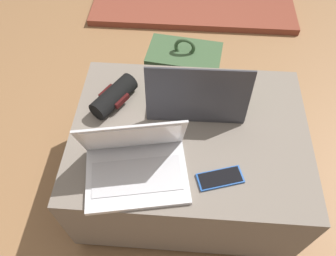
# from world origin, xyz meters

# --- Properties ---
(ground_plane) EXTENTS (14.00, 14.00, 0.00)m
(ground_plane) POSITION_xyz_m (0.00, 0.00, 0.00)
(ground_plane) COLOR olive
(ottoman) EXTENTS (0.86, 0.65, 0.43)m
(ottoman) POSITION_xyz_m (0.00, 0.00, 0.21)
(ottoman) COLOR #3D3832
(ottoman) RESTS_ON ground_plane
(laptop_near) EXTENTS (0.37, 0.29, 0.23)m
(laptop_near) POSITION_xyz_m (-0.17, -0.17, 0.47)
(laptop_near) COLOR silver
(laptop_near) RESTS_ON ottoman
(laptop_far) EXTENTS (0.36, 0.24, 0.24)m
(laptop_far) POSITION_xyz_m (0.02, 0.12, 0.48)
(laptop_far) COLOR #333338
(laptop_far) RESTS_ON ottoman
(cell_phone) EXTENTS (0.16, 0.10, 0.01)m
(cell_phone) POSITION_xyz_m (0.10, -0.19, 0.43)
(cell_phone) COLOR #1E4C9E
(cell_phone) RESTS_ON ottoman
(backpack) EXTENTS (0.35, 0.28, 0.48)m
(backpack) POSITION_xyz_m (-0.04, 0.45, 0.20)
(backpack) COLOR #385133
(backpack) RESTS_ON ground_plane
(wrist_brace) EXTENTS (0.17, 0.21, 0.07)m
(wrist_brace) POSITION_xyz_m (-0.29, 0.11, 0.46)
(wrist_brace) COLOR black
(wrist_brace) RESTS_ON ottoman
(fireplace_hearth) EXTENTS (1.40, 0.50, 0.04)m
(fireplace_hearth) POSITION_xyz_m (0.00, 1.36, 0.02)
(fireplace_hearth) COLOR brown
(fireplace_hearth) RESTS_ON ground_plane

